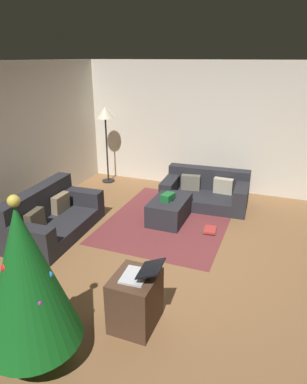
# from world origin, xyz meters

# --- Properties ---
(ground_plane) EXTENTS (6.40, 6.40, 0.00)m
(ground_plane) POSITION_xyz_m (0.00, 0.00, 0.00)
(ground_plane) COLOR brown
(corner_partition) EXTENTS (0.12, 6.40, 2.60)m
(corner_partition) POSITION_xyz_m (3.14, 0.00, 1.30)
(corner_partition) COLOR silver
(corner_partition) RESTS_ON ground_plane
(couch_left) EXTENTS (1.75, 0.95, 0.73)m
(couch_left) POSITION_xyz_m (0.14, 2.25, 0.28)
(couch_left) COLOR #26262B
(couch_left) RESTS_ON ground_plane
(couch_right) EXTENTS (1.01, 1.63, 0.64)m
(couch_right) POSITION_xyz_m (2.24, 0.22, 0.25)
(couch_right) COLOR #26262B
(couch_right) RESTS_ON ground_plane
(ottoman) EXTENTS (0.89, 0.57, 0.39)m
(ottoman) POSITION_xyz_m (1.28, 0.63, 0.19)
(ottoman) COLOR #26262B
(ottoman) RESTS_ON ground_plane
(gift_box) EXTENTS (0.27, 0.20, 0.12)m
(gift_box) POSITION_xyz_m (1.23, 0.65, 0.45)
(gift_box) COLOR #19662D
(gift_box) RESTS_ON ottoman
(tv_remote) EXTENTS (0.09, 0.17, 0.02)m
(tv_remote) POSITION_xyz_m (1.22, 0.63, 0.40)
(tv_remote) COLOR black
(tv_remote) RESTS_ON ottoman
(christmas_tree) EXTENTS (0.87, 0.87, 1.67)m
(christmas_tree) POSITION_xyz_m (-1.98, 0.82, 0.92)
(christmas_tree) COLOR brown
(christmas_tree) RESTS_ON ground_plane
(side_table) EXTENTS (0.52, 0.44, 0.59)m
(side_table) POSITION_xyz_m (-1.22, 0.16, 0.30)
(side_table) COLOR #4C3323
(side_table) RESTS_ON ground_plane
(laptop) EXTENTS (0.34, 0.43, 0.19)m
(laptop) POSITION_xyz_m (-1.21, 0.10, 0.65)
(laptop) COLOR silver
(laptop) RESTS_ON side_table
(book_stack) EXTENTS (0.29, 0.24, 0.06)m
(book_stack) POSITION_xyz_m (1.10, -0.13, 0.03)
(book_stack) COLOR #4C423D
(book_stack) RESTS_ON ground_plane
(corner_lamp) EXTENTS (0.36, 0.36, 1.67)m
(corner_lamp) POSITION_xyz_m (2.66, 2.57, 1.42)
(corner_lamp) COLOR black
(corner_lamp) RESTS_ON ground_plane
(area_rug) EXTENTS (2.60, 2.00, 0.01)m
(area_rug) POSITION_xyz_m (1.28, 0.63, 0.00)
(area_rug) COLOR brown
(area_rug) RESTS_ON ground_plane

